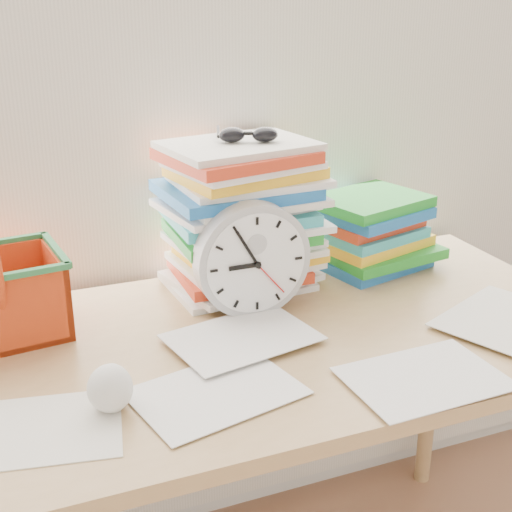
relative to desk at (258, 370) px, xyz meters
name	(u,v)px	position (x,y,z in m)	size (l,w,h in m)	color
curtain	(190,25)	(0.00, 0.38, 0.62)	(2.40, 0.01, 2.50)	silver
desk	(258,370)	(0.00, 0.00, 0.00)	(1.40, 0.70, 0.75)	#AA834F
paper_stack	(243,216)	(0.06, 0.24, 0.24)	(0.33, 0.27, 0.33)	white
clock	(252,260)	(0.03, 0.10, 0.19)	(0.24, 0.24, 0.05)	#B1B2B3
sunglasses	(248,135)	(0.07, 0.23, 0.42)	(0.14, 0.12, 0.03)	black
book_stack	(372,231)	(0.39, 0.24, 0.16)	(0.28, 0.22, 0.17)	white
crumpled_ball	(110,388)	(-0.31, -0.14, 0.11)	(0.08, 0.08, 0.08)	white
scattered_papers	(258,333)	(0.00, 0.00, 0.08)	(1.26, 0.42, 0.02)	white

